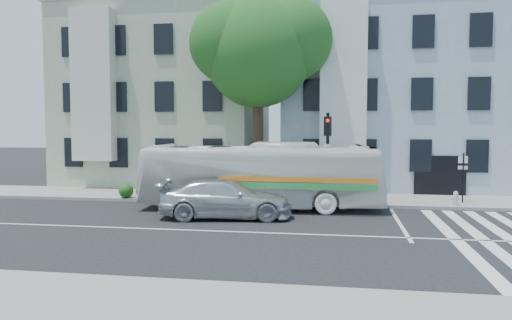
% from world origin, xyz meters
% --- Properties ---
extents(ground, '(120.00, 120.00, 0.00)m').
position_xyz_m(ground, '(0.00, 0.00, 0.00)').
color(ground, black).
rests_on(ground, ground).
extents(sidewalk_far, '(80.00, 4.00, 0.15)m').
position_xyz_m(sidewalk_far, '(0.00, 8.00, 0.07)').
color(sidewalk_far, gray).
rests_on(sidewalk_far, ground).
extents(sidewalk_near, '(80.00, 4.00, 0.15)m').
position_xyz_m(sidewalk_near, '(0.00, -8.00, 0.07)').
color(sidewalk_near, gray).
rests_on(sidewalk_near, ground).
extents(building_left, '(12.00, 10.00, 11.00)m').
position_xyz_m(building_left, '(-7.00, 15.00, 5.50)').
color(building_left, '#A0AA8E').
rests_on(building_left, ground).
extents(building_right, '(12.00, 10.00, 11.00)m').
position_xyz_m(building_right, '(7.00, 15.00, 5.50)').
color(building_right, '#98A5B5').
rests_on(building_right, ground).
extents(street_tree, '(7.30, 5.90, 11.10)m').
position_xyz_m(street_tree, '(0.06, 8.74, 7.83)').
color(street_tree, '#2D2116').
rests_on(street_tree, ground).
extents(bus, '(3.23, 10.98, 3.02)m').
position_xyz_m(bus, '(0.71, 4.95, 1.51)').
color(bus, white).
rests_on(bus, ground).
extents(sedan, '(2.94, 5.68, 1.57)m').
position_xyz_m(sedan, '(-0.39, 2.56, 0.79)').
color(sedan, silver).
rests_on(sedan, ground).
extents(hedge, '(8.35, 3.41, 0.70)m').
position_xyz_m(hedge, '(-2.10, 6.30, 0.50)').
color(hedge, '#2A5C1E').
rests_on(hedge, sidewalk_far).
extents(traffic_signal, '(0.44, 0.54, 4.36)m').
position_xyz_m(traffic_signal, '(3.65, 5.94, 2.81)').
color(traffic_signal, black).
rests_on(traffic_signal, ground).
extents(fire_hydrant, '(0.37, 0.22, 0.68)m').
position_xyz_m(fire_hydrant, '(9.39, 6.30, 0.50)').
color(fire_hydrant, '#B6B5B1').
rests_on(fire_hydrant, sidewalk_far).
extents(far_sign_pole, '(0.42, 0.16, 2.35)m').
position_xyz_m(far_sign_pole, '(9.92, 7.38, 1.65)').
color(far_sign_pole, black).
rests_on(far_sign_pole, sidewalk_far).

